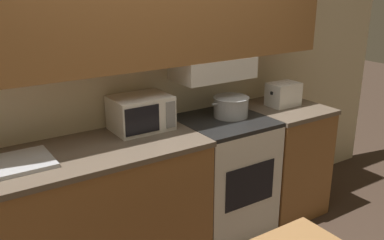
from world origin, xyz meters
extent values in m
plane|color=#3D2D23|center=(0.00, 0.00, 0.00)|extent=(16.00, 16.00, 0.00)
cube|color=beige|center=(0.00, 0.03, 1.27)|extent=(5.26, 0.05, 2.55)
cube|color=#936033|center=(0.00, -0.16, 1.75)|extent=(2.86, 0.32, 0.73)
cube|color=white|center=(0.51, -0.16, 1.30)|extent=(0.61, 0.34, 0.16)
cube|color=#936033|center=(-0.63, -0.33, 0.45)|extent=(1.60, 0.65, 0.90)
cube|color=brown|center=(-0.63, -0.33, 0.92)|extent=(1.62, 0.67, 0.04)
cube|color=#936033|center=(1.14, -0.33, 0.45)|extent=(0.58, 0.65, 0.90)
cube|color=brown|center=(1.14, -0.33, 0.92)|extent=(0.60, 0.67, 0.04)
cube|color=white|center=(0.51, -0.32, 0.45)|extent=(0.64, 0.64, 0.91)
cube|color=black|center=(0.51, -0.32, 0.92)|extent=(0.64, 0.64, 0.03)
cube|color=black|center=(0.51, -0.64, 0.52)|extent=(0.45, 0.01, 0.32)
cylinder|color=black|center=(0.37, -0.45, 0.94)|extent=(0.09, 0.09, 0.01)
cylinder|color=black|center=(0.66, -0.45, 0.94)|extent=(0.09, 0.09, 0.01)
cylinder|color=black|center=(0.37, -0.19, 0.94)|extent=(0.09, 0.09, 0.01)
cylinder|color=black|center=(0.66, -0.19, 0.94)|extent=(0.09, 0.09, 0.01)
cylinder|color=#B7BABF|center=(0.59, -0.29, 1.02)|extent=(0.26, 0.26, 0.15)
torus|color=#B7BABF|center=(0.59, -0.29, 1.09)|extent=(0.28, 0.28, 0.01)
cylinder|color=#B7BABF|center=(0.44, -0.29, 1.06)|extent=(0.05, 0.01, 0.01)
cylinder|color=#B7BABF|center=(0.75, -0.29, 1.06)|extent=(0.05, 0.01, 0.01)
cube|color=white|center=(-0.11, -0.17, 1.06)|extent=(0.40, 0.30, 0.24)
cube|color=black|center=(-0.18, -0.33, 1.06)|extent=(0.25, 0.01, 0.19)
cube|color=gray|center=(0.04, -0.33, 1.06)|extent=(0.07, 0.01, 0.19)
cube|color=white|center=(1.14, -0.30, 1.04)|extent=(0.26, 0.18, 0.19)
cube|color=black|center=(1.01, -0.30, 1.07)|extent=(0.01, 0.02, 0.02)
cube|color=black|center=(1.05, -0.30, 1.13)|extent=(0.04, 0.13, 0.01)
cube|color=black|center=(1.11, -0.30, 1.13)|extent=(0.04, 0.13, 0.01)
cube|color=black|center=(1.17, -0.30, 1.13)|extent=(0.04, 0.13, 0.01)
cube|color=black|center=(1.23, -0.30, 1.13)|extent=(0.04, 0.13, 0.01)
cube|color=#4C4F54|center=(-1.08, -0.34, 0.96)|extent=(0.49, 0.25, 0.01)
camera|label=1|loc=(-1.38, -2.74, 1.96)|focal=40.00mm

